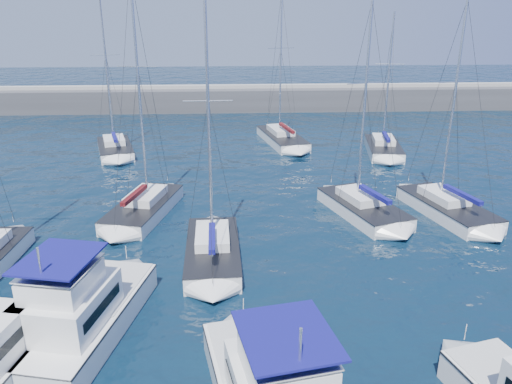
{
  "coord_description": "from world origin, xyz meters",
  "views": [
    {
      "loc": [
        -0.46,
        -18.92,
        13.34
      ],
      "look_at": [
        1.05,
        9.3,
        3.0
      ],
      "focal_mm": 35.0,
      "sensor_mm": 36.0,
      "label": 1
    }
  ],
  "objects_px": {
    "sailboat_back_a": "(115,148)",
    "motor_yacht_port_inner": "(79,315)",
    "sailboat_mid_b": "(144,207)",
    "sailboat_mid_d": "(363,208)",
    "sailboat_mid_c": "(213,251)",
    "sailboat_back_b": "(282,138)",
    "sailboat_back_c": "(383,148)",
    "sailboat_mid_e": "(447,208)",
    "motor_yacht_port_outer": "(4,352)"
  },
  "relations": [
    {
      "from": "sailboat_mid_d",
      "to": "sailboat_back_a",
      "type": "height_order",
      "value": "sailboat_back_a"
    },
    {
      "from": "motor_yacht_port_inner",
      "to": "sailboat_mid_b",
      "type": "bearing_deg",
      "value": 100.0
    },
    {
      "from": "motor_yacht_port_inner",
      "to": "sailboat_mid_b",
      "type": "relative_size",
      "value": 0.57
    },
    {
      "from": "sailboat_back_a",
      "to": "sailboat_back_c",
      "type": "bearing_deg",
      "value": -18.51
    },
    {
      "from": "motor_yacht_port_outer",
      "to": "sailboat_back_a",
      "type": "xyz_separation_m",
      "value": [
        -2.49,
        31.78,
        -0.41
      ]
    },
    {
      "from": "sailboat_mid_d",
      "to": "motor_yacht_port_outer",
      "type": "bearing_deg",
      "value": -157.81
    },
    {
      "from": "motor_yacht_port_outer",
      "to": "motor_yacht_port_inner",
      "type": "height_order",
      "value": "motor_yacht_port_inner"
    },
    {
      "from": "motor_yacht_port_outer",
      "to": "sailboat_back_a",
      "type": "distance_m",
      "value": 31.88
    },
    {
      "from": "sailboat_mid_d",
      "to": "sailboat_back_b",
      "type": "bearing_deg",
      "value": 82.11
    },
    {
      "from": "sailboat_mid_c",
      "to": "sailboat_back_a",
      "type": "relative_size",
      "value": 0.94
    },
    {
      "from": "sailboat_back_a",
      "to": "sailboat_back_c",
      "type": "relative_size",
      "value": 1.11
    },
    {
      "from": "motor_yacht_port_outer",
      "to": "sailboat_back_a",
      "type": "relative_size",
      "value": 0.41
    },
    {
      "from": "motor_yacht_port_inner",
      "to": "sailboat_mid_c",
      "type": "distance_m",
      "value": 8.84
    },
    {
      "from": "sailboat_mid_c",
      "to": "sailboat_back_b",
      "type": "xyz_separation_m",
      "value": [
        6.61,
        26.11,
        -0.01
      ]
    },
    {
      "from": "sailboat_mid_c",
      "to": "sailboat_back_c",
      "type": "relative_size",
      "value": 1.04
    },
    {
      "from": "sailboat_back_a",
      "to": "sailboat_back_b",
      "type": "distance_m",
      "value": 17.18
    },
    {
      "from": "sailboat_back_b",
      "to": "sailboat_back_c",
      "type": "height_order",
      "value": "sailboat_back_b"
    },
    {
      "from": "motor_yacht_port_inner",
      "to": "sailboat_back_b",
      "type": "xyz_separation_m",
      "value": [
        12.09,
        33.03,
        -0.62
      ]
    },
    {
      "from": "motor_yacht_port_outer",
      "to": "sailboat_back_b",
      "type": "relative_size",
      "value": 0.4
    },
    {
      "from": "sailboat_back_c",
      "to": "sailboat_mid_b",
      "type": "bearing_deg",
      "value": -135.54
    },
    {
      "from": "motor_yacht_port_outer",
      "to": "sailboat_mid_e",
      "type": "distance_m",
      "value": 27.91
    },
    {
      "from": "sailboat_mid_b",
      "to": "sailboat_mid_d",
      "type": "relative_size",
      "value": 1.12
    },
    {
      "from": "sailboat_back_c",
      "to": "motor_yacht_port_inner",
      "type": "bearing_deg",
      "value": -117.78
    },
    {
      "from": "motor_yacht_port_outer",
      "to": "sailboat_back_c",
      "type": "height_order",
      "value": "sailboat_back_c"
    },
    {
      "from": "motor_yacht_port_inner",
      "to": "sailboat_mid_e",
      "type": "xyz_separation_m",
      "value": [
        21.42,
        12.64,
        -0.61
      ]
    },
    {
      "from": "motor_yacht_port_outer",
      "to": "sailboat_back_b",
      "type": "bearing_deg",
      "value": 78.72
    },
    {
      "from": "motor_yacht_port_inner",
      "to": "sailboat_back_c",
      "type": "relative_size",
      "value": 0.67
    },
    {
      "from": "motor_yacht_port_inner",
      "to": "sailboat_mid_d",
      "type": "height_order",
      "value": "sailboat_mid_d"
    },
    {
      "from": "sailboat_mid_e",
      "to": "sailboat_back_a",
      "type": "bearing_deg",
      "value": 132.78
    },
    {
      "from": "sailboat_mid_c",
      "to": "sailboat_back_a",
      "type": "bearing_deg",
      "value": 112.64
    },
    {
      "from": "motor_yacht_port_outer",
      "to": "sailboat_back_b",
      "type": "xyz_separation_m",
      "value": [
        14.35,
        35.14,
        -0.43
      ]
    },
    {
      "from": "sailboat_mid_e",
      "to": "sailboat_back_a",
      "type": "xyz_separation_m",
      "value": [
        -26.18,
        17.03,
        0.01
      ]
    },
    {
      "from": "motor_yacht_port_inner",
      "to": "sailboat_mid_e",
      "type": "bearing_deg",
      "value": 42.86
    },
    {
      "from": "motor_yacht_port_inner",
      "to": "sailboat_back_c",
      "type": "xyz_separation_m",
      "value": [
        21.71,
        28.51,
        -0.62
      ]
    },
    {
      "from": "motor_yacht_port_inner",
      "to": "sailboat_mid_d",
      "type": "bearing_deg",
      "value": 51.93
    },
    {
      "from": "sailboat_mid_b",
      "to": "sailboat_mid_d",
      "type": "xyz_separation_m",
      "value": [
        15.06,
        -0.8,
        -0.02
      ]
    },
    {
      "from": "sailboat_mid_c",
      "to": "sailboat_back_b",
      "type": "distance_m",
      "value": 26.94
    },
    {
      "from": "motor_yacht_port_inner",
      "to": "sailboat_mid_b",
      "type": "xyz_separation_m",
      "value": [
        0.56,
        13.72,
        -0.59
      ]
    },
    {
      "from": "sailboat_mid_b",
      "to": "sailboat_back_c",
      "type": "bearing_deg",
      "value": 48.68
    },
    {
      "from": "sailboat_back_a",
      "to": "sailboat_back_c",
      "type": "xyz_separation_m",
      "value": [
        26.47,
        -1.16,
        -0.02
      ]
    },
    {
      "from": "sailboat_mid_c",
      "to": "sailboat_back_a",
      "type": "distance_m",
      "value": 24.95
    },
    {
      "from": "sailboat_back_a",
      "to": "sailboat_mid_d",
      "type": "bearing_deg",
      "value": -55.41
    },
    {
      "from": "sailboat_mid_b",
      "to": "sailboat_mid_c",
      "type": "xyz_separation_m",
      "value": [
        4.92,
        -6.81,
        -0.02
      ]
    },
    {
      "from": "sailboat_mid_c",
      "to": "sailboat_mid_d",
      "type": "xyz_separation_m",
      "value": [
        10.14,
        6.01,
        -0.0
      ]
    },
    {
      "from": "motor_yacht_port_inner",
      "to": "motor_yacht_port_outer",
      "type": "bearing_deg",
      "value": -124.64
    },
    {
      "from": "sailboat_back_a",
      "to": "motor_yacht_port_inner",
      "type": "bearing_deg",
      "value": -96.89
    },
    {
      "from": "sailboat_mid_d",
      "to": "sailboat_back_a",
      "type": "xyz_separation_m",
      "value": [
        -20.38,
        16.75,
        0.01
      ]
    },
    {
      "from": "motor_yacht_port_outer",
      "to": "sailboat_mid_c",
      "type": "relative_size",
      "value": 0.44
    },
    {
      "from": "sailboat_mid_c",
      "to": "sailboat_mid_e",
      "type": "xyz_separation_m",
      "value": [
        15.94,
        5.72,
        -0.0
      ]
    },
    {
      "from": "sailboat_mid_d",
      "to": "sailboat_mid_c",
      "type": "bearing_deg",
      "value": -167.21
    }
  ]
}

